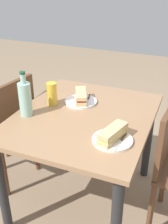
{
  "coord_description": "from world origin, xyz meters",
  "views": [
    {
      "loc": [
        1.46,
        0.6,
        1.57
      ],
      "look_at": [
        0.0,
        0.0,
        0.74
      ],
      "focal_mm": 44.83,
      "sensor_mm": 36.0,
      "label": 1
    }
  ],
  "objects_px": {
    "chair_near": "(8,125)",
    "plate_far": "(112,140)",
    "knife_far": "(121,140)",
    "plate_near": "(81,102)",
    "beer_glass": "(52,94)",
    "baguette_sandwich_near": "(81,96)",
    "baguette_sandwich_far": "(113,134)",
    "water_bottle": "(25,98)",
    "dining_table": "(84,130)",
    "knife_near": "(88,99)"
  },
  "relations": [
    {
      "from": "dining_table",
      "to": "chair_near",
      "type": "bearing_deg",
      "value": -90.34
    },
    {
      "from": "baguette_sandwich_near",
      "to": "water_bottle",
      "type": "height_order",
      "value": "water_bottle"
    },
    {
      "from": "dining_table",
      "to": "chair_near",
      "type": "relative_size",
      "value": 1.16
    },
    {
      "from": "plate_far",
      "to": "baguette_sandwich_far",
      "type": "relative_size",
      "value": 1.03
    },
    {
      "from": "plate_far",
      "to": "knife_far",
      "type": "height_order",
      "value": "knife_far"
    },
    {
      "from": "dining_table",
      "to": "baguette_sandwich_near",
      "type": "relative_size",
      "value": 4.75
    },
    {
      "from": "baguette_sandwich_far",
      "to": "baguette_sandwich_near",
      "type": "bearing_deg",
      "value": -137.64
    },
    {
      "from": "knife_near",
      "to": "beer_glass",
      "type": "height_order",
      "value": "beer_glass"
    },
    {
      "from": "beer_glass",
      "to": "water_bottle",
      "type": "bearing_deg",
      "value": -21.74
    },
    {
      "from": "chair_near",
      "to": "water_bottle",
      "type": "height_order",
      "value": "water_bottle"
    },
    {
      "from": "baguette_sandwich_near",
      "to": "dining_table",
      "type": "bearing_deg",
      "value": 29.17
    },
    {
      "from": "plate_near",
      "to": "baguette_sandwich_near",
      "type": "bearing_deg",
      "value": 0.0
    },
    {
      "from": "baguette_sandwich_far",
      "to": "knife_far",
      "type": "relative_size",
      "value": 1.21
    },
    {
      "from": "chair_near",
      "to": "plate_near",
      "type": "height_order",
      "value": "chair_near"
    },
    {
      "from": "knife_far",
      "to": "beer_glass",
      "type": "bearing_deg",
      "value": -116.53
    },
    {
      "from": "baguette_sandwich_far",
      "to": "chair_near",
      "type": "bearing_deg",
      "value": -104.35
    },
    {
      "from": "knife_far",
      "to": "baguette_sandwich_far",
      "type": "bearing_deg",
      "value": -92.16
    },
    {
      "from": "beer_glass",
      "to": "chair_near",
      "type": "bearing_deg",
      "value": -81.31
    },
    {
      "from": "plate_near",
      "to": "beer_glass",
      "type": "bearing_deg",
      "value": -59.97
    },
    {
      "from": "plate_far",
      "to": "baguette_sandwich_far",
      "type": "bearing_deg",
      "value": 180.0
    },
    {
      "from": "plate_far",
      "to": "beer_glass",
      "type": "bearing_deg",
      "value": -118.53
    },
    {
      "from": "dining_table",
      "to": "knife_far",
      "type": "distance_m",
      "value": 0.4
    },
    {
      "from": "dining_table",
      "to": "plate_near",
      "type": "relative_size",
      "value": 4.52
    },
    {
      "from": "knife_near",
      "to": "baguette_sandwich_far",
      "type": "xyz_separation_m",
      "value": [
        0.41,
        0.3,
        0.03
      ]
    },
    {
      "from": "plate_far",
      "to": "knife_far",
      "type": "xyz_separation_m",
      "value": [
        0.0,
        0.05,
        0.01
      ]
    },
    {
      "from": "plate_near",
      "to": "knife_far",
      "type": "relative_size",
      "value": 1.24
    },
    {
      "from": "plate_near",
      "to": "knife_far",
      "type": "distance_m",
      "value": 0.55
    },
    {
      "from": "plate_near",
      "to": "baguette_sandwich_far",
      "type": "bearing_deg",
      "value": 42.36
    },
    {
      "from": "plate_near",
      "to": "water_bottle",
      "type": "xyz_separation_m",
      "value": [
        0.3,
        -0.25,
        0.11
      ]
    },
    {
      "from": "dining_table",
      "to": "baguette_sandwich_near",
      "type": "bearing_deg",
      "value": -150.83
    },
    {
      "from": "baguette_sandwich_near",
      "to": "beer_glass",
      "type": "height_order",
      "value": "beer_glass"
    },
    {
      "from": "plate_near",
      "to": "water_bottle",
      "type": "relative_size",
      "value": 0.77
    },
    {
      "from": "chair_near",
      "to": "dining_table",
      "type": "bearing_deg",
      "value": 89.66
    },
    {
      "from": "water_bottle",
      "to": "beer_glass",
      "type": "xyz_separation_m",
      "value": [
        -0.2,
        0.08,
        -0.04
      ]
    },
    {
      "from": "plate_far",
      "to": "water_bottle",
      "type": "xyz_separation_m",
      "value": [
        -0.08,
        -0.6,
        0.11
      ]
    },
    {
      "from": "water_bottle",
      "to": "knife_near",
      "type": "bearing_deg",
      "value": 138.39
    },
    {
      "from": "plate_near",
      "to": "plate_far",
      "type": "bearing_deg",
      "value": 42.36
    },
    {
      "from": "chair_near",
      "to": "knife_far",
      "type": "bearing_deg",
      "value": 76.28
    },
    {
      "from": "dining_table",
      "to": "plate_far",
      "type": "bearing_deg",
      "value": 49.34
    },
    {
      "from": "plate_near",
      "to": "baguette_sandwich_far",
      "type": "relative_size",
      "value": 1.03
    },
    {
      "from": "plate_near",
      "to": "water_bottle",
      "type": "height_order",
      "value": "water_bottle"
    },
    {
      "from": "water_bottle",
      "to": "beer_glass",
      "type": "relative_size",
      "value": 1.86
    },
    {
      "from": "baguette_sandwich_near",
      "to": "baguette_sandwich_far",
      "type": "height_order",
      "value": "same"
    },
    {
      "from": "chair_near",
      "to": "plate_far",
      "type": "height_order",
      "value": "chair_near"
    },
    {
      "from": "baguette_sandwich_near",
      "to": "beer_glass",
      "type": "relative_size",
      "value": 1.36
    },
    {
      "from": "dining_table",
      "to": "knife_far",
      "type": "height_order",
      "value": "knife_far"
    },
    {
      "from": "chair_near",
      "to": "plate_far",
      "type": "distance_m",
      "value": 0.94
    },
    {
      "from": "knife_near",
      "to": "water_bottle",
      "type": "relative_size",
      "value": 0.61
    },
    {
      "from": "knife_near",
      "to": "baguette_sandwich_far",
      "type": "distance_m",
      "value": 0.51
    },
    {
      "from": "chair_near",
      "to": "baguette_sandwich_near",
      "type": "distance_m",
      "value": 0.62
    }
  ]
}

